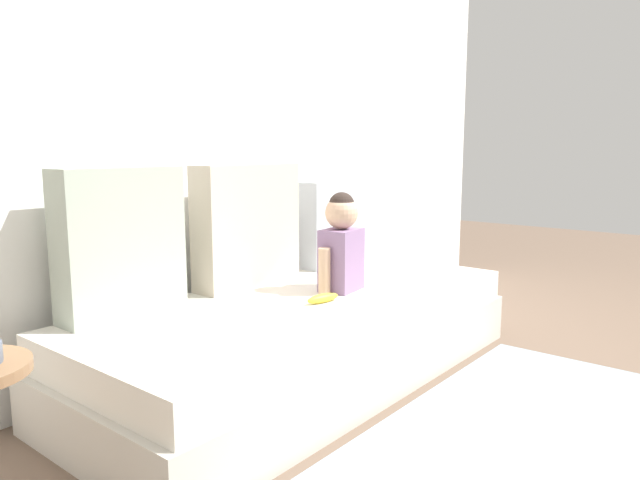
# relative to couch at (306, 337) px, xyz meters

# --- Properties ---
(ground_plane) EXTENTS (12.00, 12.00, 0.00)m
(ground_plane) POSITION_rel_couch_xyz_m (0.00, 0.00, -0.19)
(ground_plane) COLOR brown
(back_wall) EXTENTS (5.45, 0.10, 2.33)m
(back_wall) POSITION_rel_couch_xyz_m (0.00, 0.61, 0.98)
(back_wall) COLOR white
(back_wall) RESTS_ON ground
(couch) EXTENTS (2.25, 0.96, 0.39)m
(couch) POSITION_rel_couch_xyz_m (0.00, 0.00, 0.00)
(couch) COLOR beige
(couch) RESTS_ON ground
(throw_pillow_left) EXTENTS (0.52, 0.16, 0.60)m
(throw_pillow_left) POSITION_rel_couch_xyz_m (-0.70, 0.38, 0.50)
(throw_pillow_left) COLOR #99A393
(throw_pillow_left) RESTS_ON couch
(throw_pillow_center) EXTENTS (0.58, 0.16, 0.60)m
(throw_pillow_center) POSITION_rel_couch_xyz_m (0.00, 0.38, 0.49)
(throw_pillow_center) COLOR #C1B29E
(throw_pillow_center) RESTS_ON couch
(throw_pillow_right) EXTENTS (0.52, 0.16, 0.49)m
(throw_pillow_right) POSITION_rel_couch_xyz_m (0.70, 0.38, 0.44)
(throw_pillow_right) COLOR #B2BCC6
(throw_pillow_right) RESTS_ON couch
(toddler) EXTENTS (0.31, 0.18, 0.47)m
(toddler) POSITION_rel_couch_xyz_m (0.20, -0.05, 0.43)
(toddler) COLOR gray
(toddler) RESTS_ON couch
(banana) EXTENTS (0.18, 0.08, 0.04)m
(banana) POSITION_rel_couch_xyz_m (-0.04, -0.13, 0.22)
(banana) COLOR yellow
(banana) RESTS_ON couch
(floor_rug) EXTENTS (2.02, 1.00, 0.01)m
(floor_rug) POSITION_rel_couch_xyz_m (0.00, -1.03, -0.19)
(floor_rug) COLOR #8499A8
(floor_rug) RESTS_ON ground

